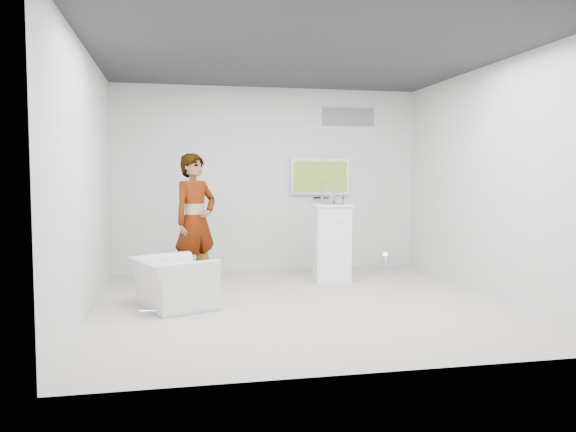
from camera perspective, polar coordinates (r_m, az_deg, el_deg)
The scene contains 10 objects.
room at distance 6.79m, azimuth 1.59°, elevation 3.59°, with size 5.01×5.01×3.00m.
tv at distance 9.37m, azimuth 3.25°, elevation 4.01°, with size 1.00×0.08×0.60m, color silver.
logo_decal at distance 9.60m, azimuth 6.15°, elevation 9.97°, with size 0.90×0.02×0.30m, color slate.
person at distance 7.84m, azimuth -9.41°, elevation -0.53°, with size 0.68×0.45×1.87m, color silver.
armchair at distance 6.79m, azimuth -11.59°, elevation -6.67°, with size 0.92×0.81×0.60m, color silver.
pedestal at distance 8.39m, azimuth 4.49°, elevation -2.68°, with size 0.56×0.56×1.15m, color white.
floor_uplight at distance 9.42m, azimuth 9.85°, elevation -4.63°, with size 0.18×0.18×0.29m, color white.
vitrine at distance 8.34m, azimuth 4.52°, elevation 2.29°, with size 0.31×0.31×0.31m, color white.
console at distance 8.34m, azimuth 4.52°, elevation 1.97°, with size 0.05×0.15×0.21m, color white.
wii_remote at distance 8.09m, azimuth -8.73°, elevation 4.92°, with size 0.03×0.14×0.03m, color white.
Camera 1 is at (-1.54, -6.61, 1.55)m, focal length 35.00 mm.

